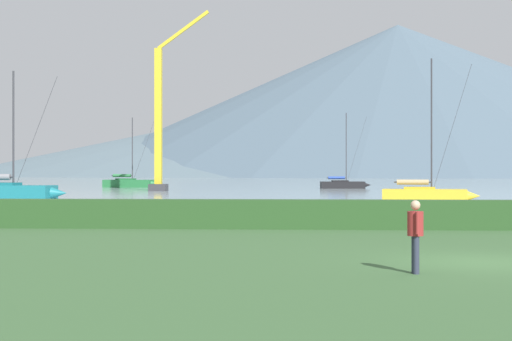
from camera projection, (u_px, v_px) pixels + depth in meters
ground_plane at (483, 262)px, 19.20m from camera, size 1000.00×1000.00×0.00m
harbor_water at (323, 182)px, 155.97m from camera, size 320.00×246.00×0.00m
hedge_line at (416, 215)px, 30.19m from camera, size 80.00×1.20×1.15m
sailboat_slip_1 at (129, 183)px, 106.49m from camera, size 8.03×3.19×9.78m
sailboat_slip_3 at (343, 184)px, 100.32m from camera, size 6.75×2.48×9.98m
sailboat_slip_4 at (426, 194)px, 56.26m from camera, size 7.17×3.04×10.63m
sailboat_slip_5 at (7, 191)px, 59.25m from camera, size 8.81×3.03×10.10m
person_standing_walker at (415, 230)px, 17.10m from camera, size 0.36×0.57×1.65m
dock_crane at (160, 127)px, 87.85m from camera, size 6.91×2.00×20.83m
distant_hill_west_ridge at (398, 100)px, 406.28m from camera, size 355.73×355.73×80.50m
distant_hill_central_peak at (262, 143)px, 410.47m from camera, size 321.90×321.90×35.02m
distant_hill_far_shoulder at (347, 139)px, 411.46m from camera, size 318.32×318.32×39.25m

